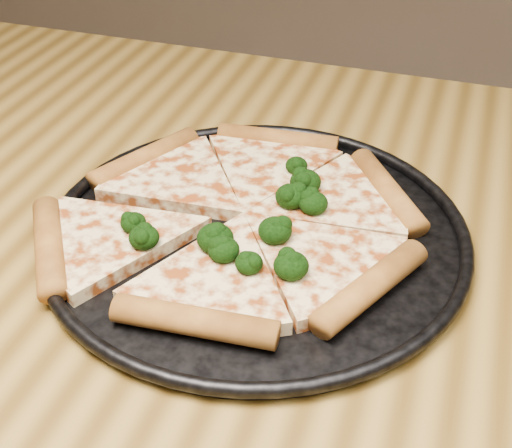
% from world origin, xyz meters
% --- Properties ---
extents(dining_table, '(1.20, 0.90, 0.75)m').
position_xyz_m(dining_table, '(0.00, 0.00, 0.66)').
color(dining_table, olive).
rests_on(dining_table, ground).
extents(pizza_pan, '(0.37, 0.37, 0.02)m').
position_xyz_m(pizza_pan, '(0.02, 0.07, 0.76)').
color(pizza_pan, black).
rests_on(pizza_pan, dining_table).
extents(pizza, '(0.34, 0.31, 0.02)m').
position_xyz_m(pizza, '(0.00, 0.07, 0.77)').
color(pizza, '#FFDE9C').
rests_on(pizza, pizza_pan).
extents(broccoli_florets, '(0.17, 0.17, 0.02)m').
position_xyz_m(broccoli_florets, '(0.02, 0.06, 0.78)').
color(broccoli_florets, black).
rests_on(broccoli_florets, pizza).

